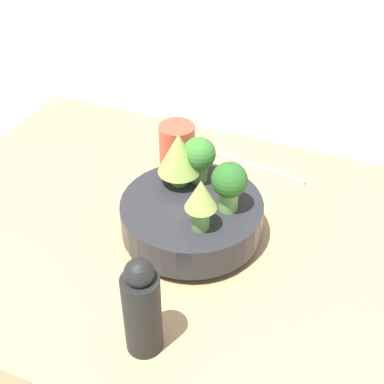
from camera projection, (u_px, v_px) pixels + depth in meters
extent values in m
plane|color=#ADA89E|center=(178.00, 250.00, 0.89)|extent=(6.00, 6.00, 0.00)
cube|color=tan|center=(177.00, 241.00, 0.87)|extent=(0.90, 0.63, 0.04)
cylinder|color=#28282D|center=(192.00, 232.00, 0.85)|extent=(0.10, 0.10, 0.01)
cylinder|color=#28282D|center=(192.00, 216.00, 0.83)|extent=(0.22, 0.22, 0.05)
cylinder|color=#609347|center=(179.00, 177.00, 0.85)|extent=(0.03, 0.03, 0.02)
cone|color=#93B751|center=(179.00, 153.00, 0.82)|extent=(0.07, 0.07, 0.07)
cylinder|color=#7AB256|center=(228.00, 199.00, 0.79)|extent=(0.03, 0.03, 0.03)
sphere|color=#286023|center=(229.00, 180.00, 0.77)|extent=(0.05, 0.05, 0.05)
cylinder|color=#609347|center=(199.00, 172.00, 0.85)|extent=(0.03, 0.03, 0.03)
sphere|color=#387A2D|center=(199.00, 154.00, 0.83)|extent=(0.05, 0.05, 0.05)
cylinder|color=#609347|center=(201.00, 217.00, 0.76)|extent=(0.03, 0.03, 0.04)
cone|color=#93B751|center=(201.00, 194.00, 0.73)|extent=(0.05, 0.05, 0.05)
cylinder|color=#C64C38|center=(177.00, 145.00, 0.99)|extent=(0.07, 0.07, 0.08)
cylinder|color=black|center=(142.00, 314.00, 0.65)|extent=(0.05, 0.05, 0.12)
sphere|color=black|center=(139.00, 273.00, 0.61)|extent=(0.04, 0.04, 0.04)
cube|color=#B2B2B7|center=(259.00, 168.00, 1.00)|extent=(0.18, 0.04, 0.01)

